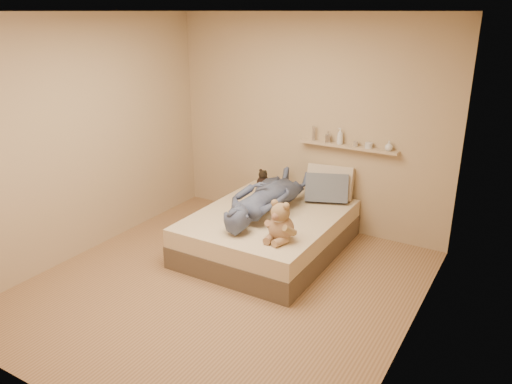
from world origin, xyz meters
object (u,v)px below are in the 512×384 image
Objects in this scene: pillow_grey at (327,188)px; person at (266,196)px; pillow_cream at (330,182)px; wall_shelf at (348,146)px; bed at (268,232)px; teddy_bear at (280,224)px; game_console at (235,215)px; dark_plush at (263,180)px.

pillow_grey is 0.31× the size of person.
wall_shelf reaches higher than pillow_cream.
bed is 1.19× the size of person.
teddy_bear is at bearing -94.57° from wall_shelf.
wall_shelf is (0.60, 0.87, 0.46)m from person.
bed is at bearing 75.70° from game_console.
dark_plush is at bearing 126.13° from teddy_bear.
game_console is 0.30× the size of pillow_cream.
teddy_bear is 0.77× the size of pillow_cream.
game_console is at bearing -74.04° from dark_plush.
teddy_bear is (0.56, -0.04, 0.04)m from game_console.
wall_shelf is at bearing 58.82° from bed.
dark_plush is at bearing 124.06° from bed.
pillow_cream is at bearing -154.81° from wall_shelf.
bed is 0.89m from pillow_grey.
game_console is 1.43m from pillow_cream.
person is (-0.05, 0.04, 0.42)m from bed.
game_console is 1.65m from wall_shelf.
wall_shelf reaches higher than teddy_bear.
person reaches higher than game_console.
wall_shelf is (1.02, 0.21, 0.54)m from dark_plush.
dark_plush is at bearing -168.43° from wall_shelf.
pillow_grey is (0.53, 1.19, 0.03)m from game_console.
pillow_grey is (0.40, 0.69, 0.40)m from bed.
pillow_cream is at bearing 98.10° from pillow_grey.
wall_shelf is (0.68, 1.41, 0.51)m from game_console.
teddy_bear is at bearing -3.87° from game_console.
pillow_cream is at bearing 69.06° from game_console.
person is (0.08, 0.54, 0.05)m from game_console.
dark_plush is 0.22× the size of wall_shelf.
wall_shelf reaches higher than person.
teddy_bear reaches higher than bed.
pillow_cream is (-0.05, 1.37, 0.03)m from teddy_bear.
game_console is at bearing -104.30° from bed.
pillow_cream is 0.34× the size of person.
pillow_cream reaches higher than dark_plush.
pillow_cream is 0.90m from person.
teddy_bear is at bearing -51.35° from bed.
game_console reaches higher than bed.
game_console is 0.10× the size of person.
teddy_bear is (0.43, -0.54, 0.40)m from bed.
pillow_cream is (0.86, 0.13, 0.09)m from dark_plush.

